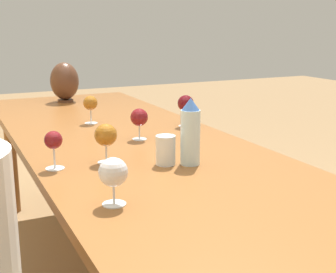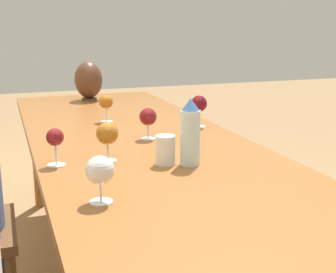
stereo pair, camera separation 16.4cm
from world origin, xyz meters
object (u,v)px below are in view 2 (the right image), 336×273
Objects in this scene: wine_glass_5 at (100,171)px; wine_glass_6 at (199,104)px; vase at (89,80)px; water_tumbler at (165,150)px; wine_glass_4 at (55,139)px; wine_glass_0 at (107,134)px; wine_glass_7 at (148,117)px; wine_glass_1 at (106,102)px; water_bottle at (190,133)px.

wine_glass_6 is (0.80, -0.64, 0.02)m from wine_glass_5.
water_tumbler is at bearing 179.90° from vase.
vase is 1.42m from wine_glass_4.
wine_glass_6 is at bearing -34.07° from water_tumbler.
wine_glass_0 is 1.06× the size of wine_glass_5.
wine_glass_5 is at bearing 152.36° from wine_glass_7.
wine_glass_1 is at bearing 2.87° from water_tumbler.
vase reaches higher than water_tumbler.
wine_glass_1 is (0.68, -0.14, -0.00)m from wine_glass_0.
wine_glass_6 is at bearing -63.83° from wine_glass_7.
vase is at bearing -7.64° from wine_glass_0.
wine_glass_6 is at bearing -38.72° from wine_glass_5.
water_tumbler is 0.75× the size of wine_glass_1.
wine_glass_7 is (0.65, -0.34, 0.00)m from wine_glass_5.
water_bottle is 0.96× the size of vase.
wine_glass_6 is at bearing -52.25° from wine_glass_0.
vase is 0.71m from wine_glass_1.
wine_glass_4 is at bearing 10.88° from wine_glass_5.
wine_glass_6 is (0.52, -0.35, 0.06)m from water_tumbler.
wine_glass_5 and wine_glass_7 have the same top height.
wine_glass_1 reaches higher than wine_glass_5.
wine_glass_7 reaches higher than water_tumbler.
wine_glass_0 is at bearing -93.02° from wine_glass_4.
wine_glass_4 is 0.99× the size of wine_glass_7.
wine_glass_1 is at bearing 8.26° from water_bottle.
wine_glass_6 reaches higher than wine_glass_5.
wine_glass_7 is at bearing -27.64° from wine_glass_5.
wine_glass_0 reaches higher than wine_glass_4.
water_bottle is 0.44m from wine_glass_5.
water_tumbler is 0.78× the size of wine_glass_5.
wine_glass_6 is (0.56, -0.27, -0.01)m from water_bottle.
water_bottle is 1.57× the size of wine_glass_6.
water_bottle is at bearing -171.74° from wine_glass_1.
vase is 1.78× the size of wine_glass_1.
wine_glass_7 is (-0.15, 0.30, -0.01)m from wine_glass_6.
wine_glass_5 is (-0.28, 0.29, 0.04)m from water_tumbler.
water_bottle reaches higher than water_tumbler.
wine_glass_6 is at bearing -26.21° from water_bottle.
water_bottle is 0.83m from wine_glass_1.
wine_glass_0 is 0.36m from wine_glass_7.
water_bottle is at bearing 153.79° from wine_glass_6.
wine_glass_6 reaches higher than water_tumbler.
wine_glass_0 is 1.06× the size of wine_glass_7.
wine_glass_0 reaches higher than wine_glass_7.
wine_glass_5 is at bearing 123.53° from water_bottle.
wine_glass_0 is at bearing 172.36° from vase.
water_bottle is 1.76× the size of wine_glass_7.
water_tumbler is 1.49m from vase.
wine_glass_1 is 0.47m from wine_glass_6.
wine_glass_1 is (-0.71, 0.04, -0.03)m from vase.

